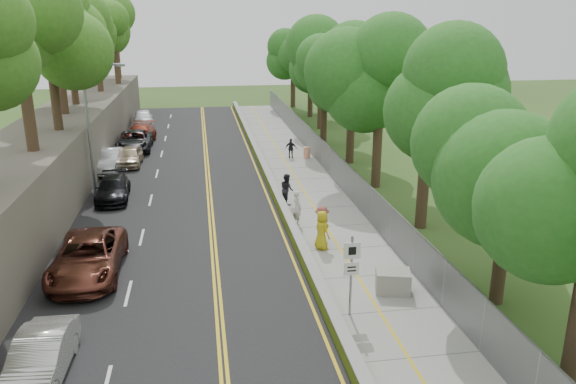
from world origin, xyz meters
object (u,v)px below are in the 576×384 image
at_px(signpost, 351,267).
at_px(person_far, 291,148).
at_px(streetlight, 92,120).
at_px(car_2, 88,257).
at_px(construction_barrel, 307,152).
at_px(car_1, 40,358).
at_px(concrete_block, 393,281).
at_px(painter_0, 322,230).

height_order(signpost, person_far, signpost).
bearing_deg(streetlight, person_far, 27.76).
bearing_deg(car_2, construction_barrel, 55.67).
height_order(streetlight, signpost, streetlight).
bearing_deg(car_1, signpost, 13.84).
relative_size(construction_barrel, car_2, 0.14).
distance_m(concrete_block, car_1, 12.89).
bearing_deg(person_far, concrete_block, 106.06).
relative_size(car_1, person_far, 2.75).
relative_size(streetlight, car_1, 1.91).
height_order(streetlight, concrete_block, streetlight).
relative_size(concrete_block, car_2, 0.23).
bearing_deg(painter_0, construction_barrel, -33.07).
relative_size(streetlight, construction_barrel, 9.42).
bearing_deg(construction_barrel, person_far, 172.30).
distance_m(car_2, painter_0, 10.40).
bearing_deg(car_2, person_far, 58.47).
height_order(concrete_block, car_2, car_2).
distance_m(painter_0, person_far, 17.89).
distance_m(car_1, car_2, 7.22).
relative_size(construction_barrel, car_1, 0.20).
relative_size(car_1, car_2, 0.71).
xyz_separation_m(concrete_block, car_1, (-12.34, -3.71, 0.23)).
distance_m(streetlight, person_far, 15.47).
bearing_deg(streetlight, construction_barrel, 25.21).
height_order(concrete_block, person_far, person_far).
bearing_deg(car_1, car_2, 90.41).
height_order(construction_barrel, concrete_block, concrete_block).
bearing_deg(car_2, signpost, -26.12).
relative_size(signpost, car_1, 0.74).
bearing_deg(car_1, construction_barrel, 64.75).
xyz_separation_m(construction_barrel, car_2, (-13.02, -18.83, 0.38)).
bearing_deg(streetlight, car_1, -86.08).
height_order(concrete_block, painter_0, painter_0).
xyz_separation_m(streetlight, car_1, (1.32, -19.24, -3.91)).
bearing_deg(painter_0, concrete_block, 177.29).
height_order(car_1, painter_0, painter_0).
distance_m(streetlight, car_1, 19.67).
distance_m(construction_barrel, car_1, 29.19).
bearing_deg(streetlight, concrete_block, -48.65).
bearing_deg(construction_barrel, car_2, -124.65).
xyz_separation_m(concrete_block, painter_0, (-1.86, 4.68, 0.49)).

